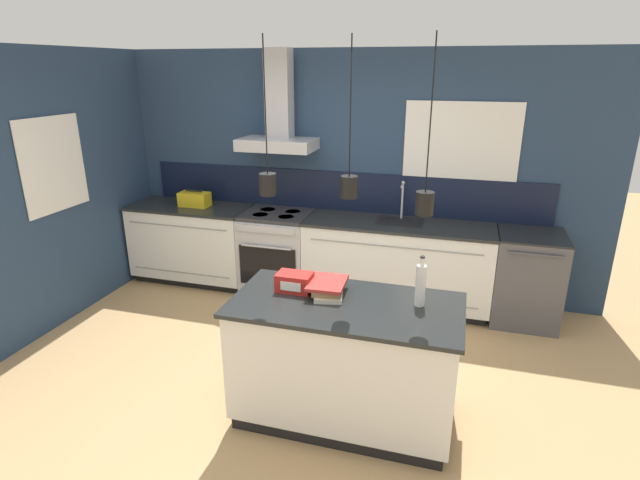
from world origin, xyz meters
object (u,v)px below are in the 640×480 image
at_px(book_stack, 328,288).
at_px(red_supply_box, 294,282).
at_px(bottle_on_island, 421,285).
at_px(yellow_toolbox, 195,199).
at_px(oven_range, 278,252).
at_px(dishwasher, 526,278).

distance_m(book_stack, red_supply_box, 0.25).
relative_size(bottle_on_island, book_stack, 0.99).
xyz_separation_m(bottle_on_island, yellow_toolbox, (-2.70, 1.82, -0.07)).
xyz_separation_m(oven_range, yellow_toolbox, (-0.99, 0.00, 0.54)).
height_order(oven_range, bottle_on_island, bottle_on_island).
bearing_deg(yellow_toolbox, dishwasher, -0.00).
bearing_deg(oven_range, dishwasher, 0.09).
bearing_deg(bottle_on_island, book_stack, -179.74).
height_order(dishwasher, book_stack, book_stack).
height_order(oven_range, book_stack, book_stack).
bearing_deg(dishwasher, yellow_toolbox, 180.00).
relative_size(book_stack, yellow_toolbox, 1.04).
height_order(oven_range, yellow_toolbox, yellow_toolbox).
relative_size(bottle_on_island, red_supply_box, 1.42).
distance_m(oven_range, bottle_on_island, 2.56).
height_order(bottle_on_island, red_supply_box, bottle_on_island).
bearing_deg(dishwasher, bottle_on_island, -116.21).
height_order(bottle_on_island, yellow_toolbox, bottle_on_island).
relative_size(oven_range, bottle_on_island, 2.59).
xyz_separation_m(oven_range, dishwasher, (2.60, 0.00, -0.00)).
bearing_deg(book_stack, oven_range, 120.79).
bearing_deg(dishwasher, book_stack, -129.93).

